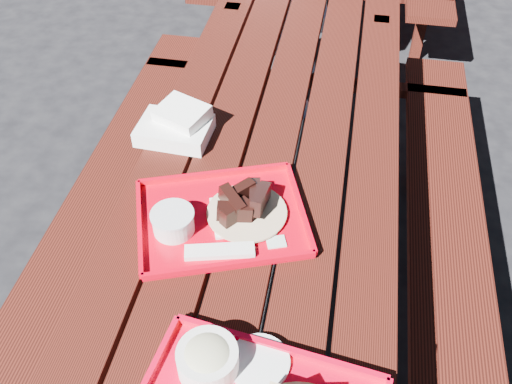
% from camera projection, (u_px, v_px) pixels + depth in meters
% --- Properties ---
extents(ground, '(60.00, 60.00, 0.00)m').
position_uv_depth(ground, '(263.00, 320.00, 2.13)').
color(ground, black).
rests_on(ground, ground).
extents(picnic_table_near, '(1.41, 2.40, 0.75)m').
position_uv_depth(picnic_table_near, '(265.00, 218.00, 1.74)').
color(picnic_table_near, '#42140C').
rests_on(picnic_table_near, ground).
extents(far_tray, '(0.51, 0.45, 0.07)m').
position_uv_depth(far_tray, '(219.00, 218.00, 1.45)').
color(far_tray, red).
rests_on(far_tray, picnic_table_near).
extents(white_cloth, '(0.22, 0.19, 0.09)m').
position_uv_depth(white_cloth, '(177.00, 126.00, 1.70)').
color(white_cloth, white).
rests_on(white_cloth, picnic_table_near).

